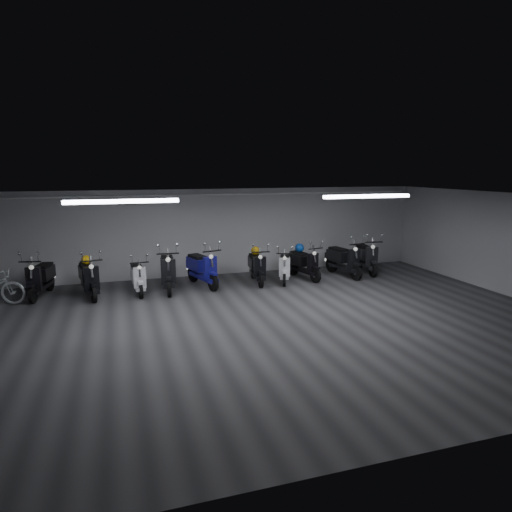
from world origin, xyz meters
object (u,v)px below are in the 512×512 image
object	(u,v)px
scooter_4	(202,263)
helmet_1	(86,260)
scooter_5	(257,262)
scooter_3	(168,265)
scooter_1	(88,272)
scooter_7	(304,258)
helmet_0	(255,251)
scooter_9	(366,252)
scooter_2	(138,272)
scooter_6	(285,262)
scooter_0	(40,272)
helmet_2	(299,248)
scooter_8	(344,255)

from	to	relation	value
scooter_4	helmet_1	xyz separation A→B (m)	(-3.19, 0.06, 0.26)
scooter_4	scooter_5	world-z (taller)	scooter_4
scooter_3	helmet_1	bearing A→B (deg)	178.12
scooter_1	helmet_1	bearing A→B (deg)	90.00
scooter_7	helmet_0	size ratio (longest dim) A/B	6.54
scooter_5	scooter_9	xyz separation A→B (m)	(3.89, 0.20, 0.05)
scooter_2	scooter_6	world-z (taller)	scooter_2
scooter_6	helmet_1	size ratio (longest dim) A/B	6.34
scooter_3	scooter_5	bearing A→B (deg)	5.67
scooter_5	scooter_9	distance (m)	3.90
scooter_6	helmet_0	distance (m)	0.97
scooter_5	scooter_7	bearing A→B (deg)	8.07
helmet_1	scooter_0	bearing A→B (deg)	172.30
scooter_2	scooter_7	size ratio (longest dim) A/B	0.93
scooter_9	helmet_0	world-z (taller)	scooter_9
helmet_2	scooter_6	bearing A→B (deg)	-148.20
scooter_1	scooter_8	distance (m)	7.74
scooter_0	helmet_2	distance (m)	7.57
scooter_1	helmet_0	bearing A→B (deg)	-8.03
helmet_0	scooter_6	bearing A→B (deg)	-23.77
helmet_2	scooter_8	bearing A→B (deg)	-11.62
scooter_3	scooter_6	xyz separation A→B (m)	(3.54, -0.05, -0.13)
scooter_5	helmet_0	bearing A→B (deg)	90.00
scooter_1	scooter_3	bearing A→B (deg)	-11.44
scooter_0	scooter_8	bearing A→B (deg)	9.82
scooter_0	scooter_4	bearing A→B (deg)	9.02
scooter_6	helmet_2	world-z (taller)	scooter_6
scooter_3	scooter_8	distance (m)	5.63
helmet_1	helmet_2	xyz separation A→B (m)	(6.36, 0.13, -0.02)
scooter_0	helmet_0	xyz separation A→B (m)	(6.07, -0.08, 0.27)
helmet_1	scooter_5	bearing A→B (deg)	-1.91
scooter_9	scooter_7	bearing A→B (deg)	-165.66
helmet_0	helmet_2	world-z (taller)	helmet_2
scooter_9	helmet_2	xyz separation A→B (m)	(-2.38, 0.08, 0.25)
scooter_5	scooter_8	distance (m)	2.94
scooter_7	helmet_0	xyz separation A→B (m)	(-1.54, 0.20, 0.29)
scooter_7	scooter_3	bearing A→B (deg)	167.75
scooter_6	scooter_7	distance (m)	0.74
helmet_1	scooter_2	bearing A→B (deg)	-12.33
scooter_9	scooter_3	bearing A→B (deg)	-167.08
scooter_2	scooter_6	distance (m)	4.37
scooter_3	helmet_1	xyz separation A→B (m)	(-2.17, 0.23, 0.24)
scooter_0	scooter_1	xyz separation A→B (m)	(1.25, -0.41, 0.01)
scooter_0	scooter_2	world-z (taller)	scooter_0
scooter_0	scooter_2	distance (m)	2.58
scooter_1	helmet_0	distance (m)	4.84
scooter_0	scooter_4	distance (m)	4.40
scooter_0	helmet_0	bearing A→B (deg)	11.19
scooter_6	helmet_2	size ratio (longest dim) A/B	5.75
scooter_8	scooter_9	xyz separation A→B (m)	(0.95, 0.21, -0.00)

